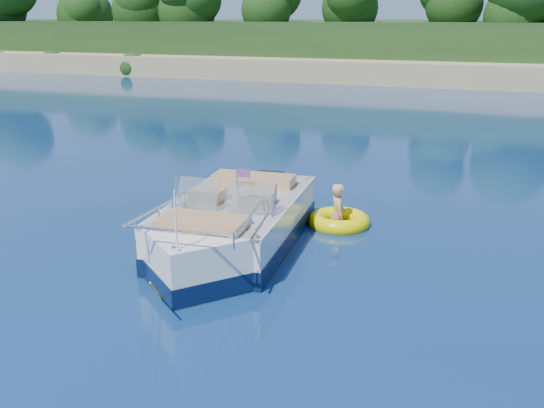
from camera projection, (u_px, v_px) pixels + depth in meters
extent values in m
plane|color=#092343|center=(62.00, 332.00, 8.79)|extent=(160.00, 160.00, 0.00)
cube|color=#9C8B5B|center=(422.00, 75.00, 42.54)|extent=(170.00, 8.00, 2.00)
cube|color=#1C3113|center=(456.00, 49.00, 66.47)|extent=(170.00, 56.00, 6.00)
cylinder|color=black|center=(207.00, 33.00, 50.16)|extent=(0.44, 0.44, 3.20)
cylinder|color=black|center=(432.00, 32.00, 45.28)|extent=(0.44, 0.44, 3.60)
cube|color=white|center=(238.00, 226.00, 12.19)|extent=(2.61, 4.42, 1.18)
cube|color=white|center=(200.00, 264.00, 10.35)|extent=(2.23, 2.23, 1.18)
cube|color=#091634|center=(238.00, 234.00, 12.24)|extent=(2.65, 4.46, 0.34)
cube|color=#091634|center=(200.00, 272.00, 10.40)|extent=(2.27, 2.27, 0.34)
cube|color=tan|center=(243.00, 206.00, 12.40)|extent=(2.05, 3.11, 0.11)
cube|color=white|center=(237.00, 200.00, 12.03)|extent=(2.66, 4.42, 0.07)
cube|color=black|center=(269.00, 193.00, 14.30)|extent=(0.65, 0.45, 1.01)
cube|color=#8C9EA5|center=(198.00, 193.00, 11.34)|extent=(0.89, 0.34, 0.54)
cube|color=#8C9EA5|center=(249.00, 197.00, 11.08)|extent=(0.92, 0.49, 0.54)
cube|color=tan|center=(208.00, 200.00, 11.89)|extent=(0.67, 0.67, 0.45)
cube|color=tan|center=(257.00, 205.00, 11.63)|extent=(0.67, 0.67, 0.45)
cube|color=tan|center=(254.00, 184.00, 13.05)|extent=(1.79, 0.77, 0.43)
cube|color=tan|center=(203.00, 229.00, 10.38)|extent=(1.55, 0.97, 0.38)
cylinder|color=white|center=(176.00, 220.00, 9.25)|extent=(0.03, 0.03, 0.95)
cube|color=red|center=(243.00, 173.00, 10.97)|extent=(0.25, 0.04, 0.16)
cube|color=silver|center=(176.00, 248.00, 9.33)|extent=(0.12, 0.08, 0.06)
cylinder|color=#E5F71A|center=(156.00, 292.00, 9.18)|extent=(0.54, 1.10, 0.86)
torus|color=#FEEB02|center=(339.00, 221.00, 13.28)|extent=(1.44, 1.44, 0.36)
torus|color=red|center=(339.00, 220.00, 13.28)|extent=(1.18, 1.18, 0.12)
imported|color=tan|center=(337.00, 223.00, 13.41)|extent=(0.67, 0.87, 1.57)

